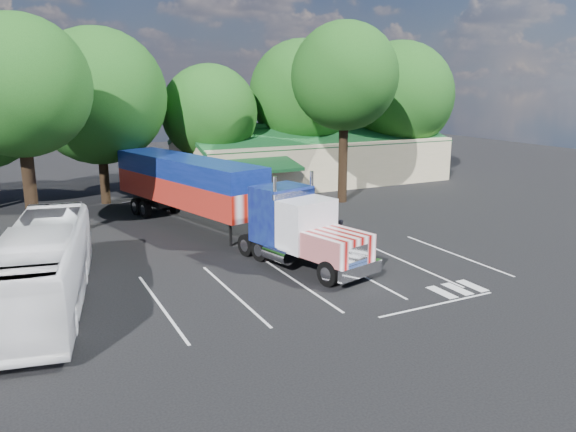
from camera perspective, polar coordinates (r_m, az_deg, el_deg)
name	(u,v)px	position (r m, az deg, el deg)	size (l,w,h in m)	color
ground	(248,249)	(31.37, -4.12, -3.36)	(120.00, 120.00, 0.00)	black
event_hall	(310,158)	(52.53, 2.22, 5.92)	(24.20, 14.12, 5.55)	beige
tree_row_c	(98,96)	(44.46, -18.73, 11.43)	(10.00, 10.00, 13.05)	black
tree_row_d	(210,113)	(47.91, -7.97, 10.34)	(8.00, 8.00, 10.60)	black
tree_row_e	(302,93)	(51.91, 1.45, 12.34)	(9.60, 9.60, 12.90)	black
tree_row_f	(399,96)	(56.35, 11.25, 11.88)	(10.40, 10.40, 13.00)	black
tree_near_left	(19,87)	(33.80, -25.66, 11.75)	(7.60, 7.60, 12.65)	black
tree_near_right	(345,77)	(42.93, 5.79, 13.91)	(8.00, 8.00, 13.50)	black
semi_truck	(212,192)	(34.11, -7.74, 2.43)	(8.13, 21.99, 4.61)	black
woman	(341,235)	(30.98, 5.36, -1.92)	(0.64, 0.42, 1.75)	black
bicycle	(283,209)	(39.32, -0.46, 0.73)	(0.54, 1.54, 0.81)	black
tour_bus	(44,267)	(24.99, -23.55, -4.78)	(2.86, 12.23, 3.41)	white
silver_sedan	(242,190)	(45.00, -4.72, 2.61)	(1.37, 3.93, 1.29)	#A5A8AD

